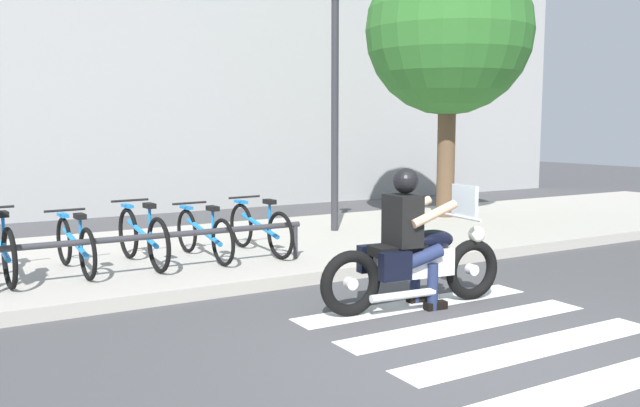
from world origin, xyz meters
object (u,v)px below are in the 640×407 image
Objects in this scene: bike_rack at (156,239)px; motorcycle at (415,263)px; bicycle_3 at (204,234)px; bicycle_0 at (0,248)px; bicycle_1 at (75,245)px; bicycle_4 at (260,228)px; street_lamp at (335,86)px; rider at (409,228)px; bicycle_2 at (143,237)px; tree_near_rack at (449,32)px.

motorcycle is at bearing -47.59° from bike_rack.
bicycle_0 is at bearing -179.96° from bicycle_3.
bicycle_3 is at bearing 0.02° from bicycle_1.
bike_rack is (-1.59, -0.55, 0.07)m from bicycle_4.
rider is at bearing -111.38° from street_lamp.
bicycle_4 is at bearing 19.22° from bike_rack.
bicycle_2 is at bearing 126.20° from motorcycle.
bicycle_4 is 3.03m from street_lamp.
bicycle_2 reaches higher than bicycle_1.
tree_near_rack is at bearing 16.26° from bicycle_3.
bicycle_3 is (-1.17, 2.78, -0.35)m from rider.
rider is 2.98m from bike_rack.
bicycle_1 is at bearing 145.10° from bike_rack.
bicycle_2 is 0.80m from bicycle_3.
bicycle_3 is at bearing 0.04° from bicycle_0.
street_lamp is at bearing 31.68° from bicycle_4.
bicycle_2 is 4.22m from street_lamp.
bicycle_3 is 0.40× the size of street_lamp.
bicycle_2 reaches higher than bicycle_3.
bicycle_2 is at bearing -179.87° from bicycle_3.
bicycle_0 is 1.69m from bike_rack.
street_lamp is (2.72, 1.19, 2.03)m from bicycle_3.
rider reaches higher than bicycle_4.
rider is 4.58m from street_lamp.
bicycle_0 reaches higher than bicycle_1.
bicycle_1 is 2.39m from bicycle_4.
bicycle_1 is at bearing -164.60° from street_lamp.
rider is at bearing -37.99° from bicycle_0.
motorcycle reaches higher than bicycle_2.
bicycle_0 is at bearing -168.52° from tree_near_rack.
bicycle_0 is 1.00× the size of bicycle_2.
bicycle_3 is at bearing 114.05° from motorcycle.
bicycle_3 is at bearing -163.74° from tree_near_rack.
bike_rack is 7.25m from tree_near_rack.
street_lamp is at bearing 26.37° from bike_rack.
motorcycle is 0.38m from rider.
bicycle_1 is 0.97m from bike_rack.
bicycle_4 is at bearing 0.02° from bicycle_0.
bicycle_0 reaches higher than bike_rack.
rider is 6.70m from tree_near_rack.
bicycle_4 is (-0.37, 2.78, -0.34)m from rider.
bicycle_4 is (3.18, 0.00, -0.02)m from bicycle_0.
tree_near_rack is at bearing 12.72° from bicycle_1.
bike_rack is at bearing -161.04° from tree_near_rack.
bicycle_1 is at bearing 134.81° from rider.
motorcycle is at bearing -53.80° from bicycle_2.
motorcycle is at bearing -44.51° from bicycle_1.
bicycle_2 is 0.45× the size of bike_rack.
bicycle_4 reaches higher than bicycle_1.
street_lamp reaches higher than motorcycle.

